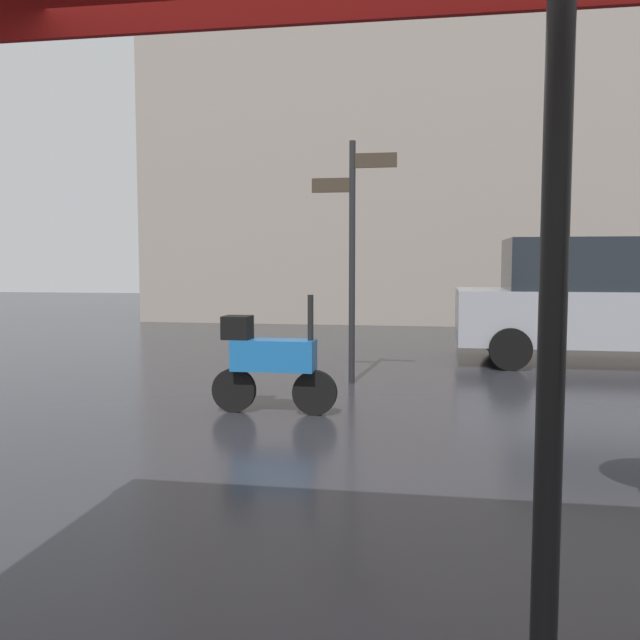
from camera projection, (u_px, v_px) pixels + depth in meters
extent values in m
cylinder|color=black|center=(552.00, 351.00, 1.92)|extent=(0.08, 0.08, 2.63)
cylinder|color=black|center=(315.00, 393.00, 7.01)|extent=(0.46, 0.09, 0.46)
cylinder|color=black|center=(234.00, 390.00, 7.15)|extent=(0.46, 0.09, 0.46)
cube|color=#195999|center=(274.00, 355.00, 7.05)|extent=(0.86, 0.32, 0.32)
cube|color=black|center=(237.00, 327.00, 7.09)|extent=(0.28, 0.28, 0.24)
cylinder|color=black|center=(311.00, 322.00, 6.95)|extent=(0.06, 0.06, 0.55)
cube|color=gray|center=(598.00, 317.00, 10.51)|extent=(4.25, 1.77, 0.83)
cube|color=black|center=(585.00, 264.00, 10.48)|extent=(2.34, 1.62, 0.79)
cylinder|color=black|center=(499.00, 336.00, 11.65)|extent=(0.62, 0.18, 0.62)
cylinder|color=black|center=(510.00, 349.00, 9.91)|extent=(0.62, 0.18, 0.62)
cylinder|color=black|center=(352.00, 264.00, 8.75)|extent=(0.08, 0.08, 3.09)
cube|color=#33281E|center=(375.00, 160.00, 8.59)|extent=(0.56, 0.04, 0.18)
cube|color=#33281E|center=(332.00, 185.00, 8.71)|extent=(0.52, 0.04, 0.18)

